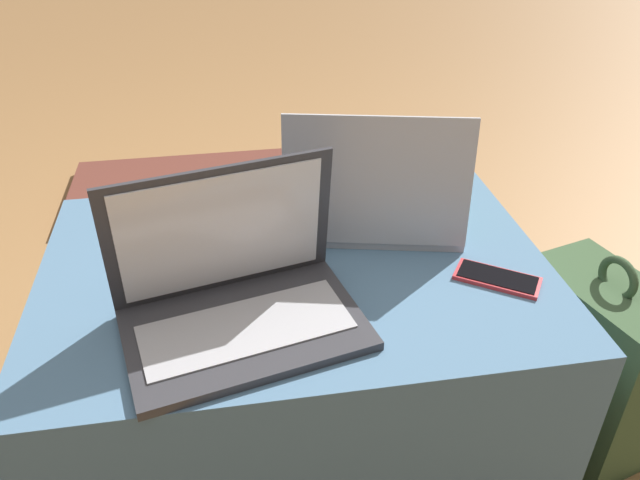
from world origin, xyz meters
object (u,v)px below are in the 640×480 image
(laptop_far, at_px, (374,203))
(laptop_near, at_px, (237,294))
(backpack, at_px, (594,364))
(cell_phone, at_px, (497,278))

(laptop_far, bearing_deg, laptop_near, 53.80)
(laptop_far, relative_size, backpack, 0.83)
(laptop_far, xyz_separation_m, backpack, (0.46, -0.19, -0.33))
(cell_phone, relative_size, backpack, 0.34)
(laptop_near, relative_size, laptop_far, 1.07)
(laptop_near, xyz_separation_m, backpack, (0.75, 0.06, -0.33))
(cell_phone, height_order, backpack, cell_phone)
(laptop_near, bearing_deg, laptop_far, 28.25)
(laptop_far, xyz_separation_m, cell_phone, (0.18, -0.22, -0.05))
(laptop_near, distance_m, backpack, 0.82)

